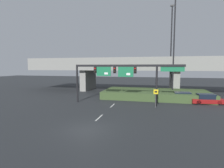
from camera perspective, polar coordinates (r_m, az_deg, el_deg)
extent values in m
plane|color=black|center=(16.05, -8.24, -14.29)|extent=(160.00, 160.00, 0.00)
cube|color=silver|center=(19.21, -4.20, -10.87)|extent=(0.14, 2.40, 0.01)
cube|color=silver|center=(24.86, 0.18, -7.03)|extent=(0.14, 2.40, 0.01)
cube|color=silver|center=(30.67, 2.87, -4.61)|extent=(0.14, 2.40, 0.01)
cube|color=silver|center=(36.57, 4.69, -2.96)|extent=(0.14, 2.40, 0.01)
cylinder|color=black|center=(27.63, -11.28, 0.20)|extent=(0.28, 0.28, 5.78)
cylinder|color=black|center=(25.02, 14.32, -0.42)|extent=(0.28, 0.28, 5.78)
cube|color=black|center=(25.20, 5.00, 5.99)|extent=(15.63, 0.32, 0.32)
cube|color=black|center=(26.38, -5.47, 4.59)|extent=(0.40, 0.28, 0.95)
sphere|color=red|center=(26.22, -5.60, 5.05)|extent=(0.22, 0.22, 0.22)
sphere|color=black|center=(26.22, -5.59, 4.12)|extent=(0.22, 0.22, 0.22)
cube|color=black|center=(25.55, 0.89, 4.58)|extent=(0.40, 0.28, 0.95)
sphere|color=red|center=(25.38, 0.80, 5.06)|extent=(0.22, 0.22, 0.22)
sphere|color=black|center=(25.39, 0.80, 4.09)|extent=(0.22, 0.22, 0.22)
cube|color=black|center=(25.05, 7.58, 4.51)|extent=(0.40, 0.28, 0.95)
sphere|color=red|center=(24.87, 7.54, 5.00)|extent=(0.22, 0.22, 0.22)
sphere|color=black|center=(24.88, 7.53, 4.02)|extent=(0.22, 0.22, 0.22)
cube|color=#196B42|center=(25.88, -2.72, 4.14)|extent=(2.18, 0.08, 1.35)
cube|color=white|center=(25.73, -1.93, 3.46)|extent=(0.54, 0.03, 0.30)
cube|color=#196B42|center=(25.14, 4.49, 4.00)|extent=(2.22, 0.08, 1.44)
cube|color=white|center=(25.04, 5.34, 3.24)|extent=(0.55, 0.03, 0.32)
cube|color=#196B42|center=(24.93, 19.13, 4.61)|extent=(3.09, 0.07, 0.64)
cylinder|color=#4C4C4C|center=(23.96, 14.09, -4.62)|extent=(0.08, 0.08, 2.52)
cube|color=yellow|center=(23.77, 14.14, -2.47)|extent=(0.60, 0.03, 0.60)
cube|color=black|center=(23.76, 14.14, -2.48)|extent=(0.33, 0.01, 0.21)
cylinder|color=black|center=(33.69, 19.53, 10.83)|extent=(0.24, 0.24, 17.38)
cylinder|color=black|center=(35.95, 18.67, 10.03)|extent=(0.24, 0.24, 16.79)
cube|color=#333333|center=(37.62, 19.11, 23.06)|extent=(0.70, 0.36, 0.24)
cube|color=gray|center=(39.56, 5.56, 5.81)|extent=(45.94, 8.72, 1.79)
cube|color=gray|center=(35.48, 4.60, 8.02)|extent=(45.94, 0.40, 0.90)
cube|color=gray|center=(42.22, -7.71, 1.36)|extent=(1.40, 6.98, 4.70)
cube|color=gray|center=(39.47, 19.68, 0.79)|extent=(1.40, 6.98, 4.70)
cube|color=#384C28|center=(31.92, 13.93, -3.23)|extent=(17.95, 8.40, 1.26)
cube|color=gray|center=(30.21, 22.30, -4.33)|extent=(4.73, 1.91, 0.58)
cube|color=black|center=(30.09, 21.99, -3.13)|extent=(2.46, 1.71, 0.69)
cylinder|color=black|center=(31.30, 24.72, -4.33)|extent=(0.64, 0.22, 0.64)
cylinder|color=black|center=(29.69, 25.34, -4.87)|extent=(0.64, 0.22, 0.64)
cylinder|color=black|center=(30.86, 19.37, -4.27)|extent=(0.64, 0.22, 0.64)
cylinder|color=black|center=(29.23, 19.70, -4.82)|extent=(0.64, 0.22, 0.64)
cube|color=maroon|center=(29.47, 28.58, -4.81)|extent=(4.71, 2.28, 0.61)
cube|color=black|center=(29.30, 28.31, -3.55)|extent=(2.53, 1.86, 0.71)
cylinder|color=black|center=(30.73, 30.50, -4.77)|extent=(0.66, 0.29, 0.64)
cylinder|color=black|center=(29.33, 31.69, -5.30)|extent=(0.66, 0.29, 0.64)
cylinder|color=black|center=(29.73, 25.49, -4.87)|extent=(0.66, 0.29, 0.64)
cylinder|color=black|center=(28.29, 26.47, -5.42)|extent=(0.66, 0.29, 0.64)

